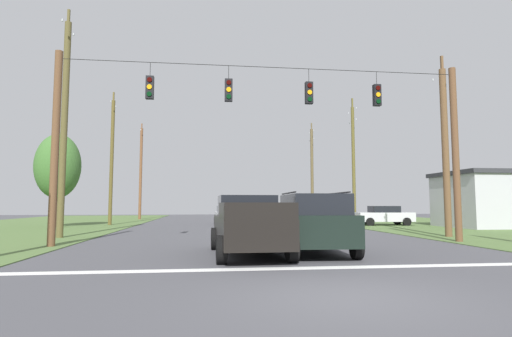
# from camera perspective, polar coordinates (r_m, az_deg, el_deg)

# --- Properties ---
(ground_plane) EXTENTS (120.00, 120.00, 0.00)m
(ground_plane) POSITION_cam_1_polar(r_m,az_deg,el_deg) (7.81, 12.91, -17.11)
(ground_plane) COLOR #47474C
(stop_bar_stripe) EXTENTS (15.00, 0.45, 0.01)m
(stop_bar_stripe) POSITION_cam_1_polar(r_m,az_deg,el_deg) (10.98, 6.77, -13.61)
(stop_bar_stripe) COLOR white
(stop_bar_stripe) RESTS_ON ground
(lane_dash_0) EXTENTS (2.50, 0.15, 0.01)m
(lane_dash_0) POSITION_cam_1_polar(r_m,az_deg,el_deg) (16.82, 1.82, -10.63)
(lane_dash_0) COLOR white
(lane_dash_0) RESTS_ON ground
(lane_dash_1) EXTENTS (2.50, 0.15, 0.01)m
(lane_dash_1) POSITION_cam_1_polar(r_m,az_deg,el_deg) (23.69, -0.80, -9.00)
(lane_dash_1) COLOR white
(lane_dash_1) RESTS_ON ground
(lane_dash_2) EXTENTS (2.50, 0.15, 0.01)m
(lane_dash_2) POSITION_cam_1_polar(r_m,az_deg,el_deg) (29.82, -2.09, -8.17)
(lane_dash_2) COLOR white
(lane_dash_2) RESTS_ON ground
(overhead_signal_span) EXTENTS (17.28, 0.31, 7.82)m
(overhead_signal_span) POSITION_cam_1_polar(r_m,az_deg,el_deg) (17.27, 1.61, 4.10)
(overhead_signal_span) COLOR brown
(overhead_signal_span) RESTS_ON ground
(pickup_truck) EXTENTS (2.39, 5.45, 1.95)m
(pickup_truck) POSITION_cam_1_polar(r_m,az_deg,el_deg) (13.53, -1.07, -7.91)
(pickup_truck) COLOR black
(pickup_truck) RESTS_ON ground
(suv_black) EXTENTS (2.36, 4.87, 2.05)m
(suv_black) POSITION_cam_1_polar(r_m,az_deg,el_deg) (14.14, 7.92, -7.36)
(suv_black) COLOR black
(suv_black) RESTS_ON ground
(distant_car_crossing_white) EXTENTS (2.15, 4.36, 1.52)m
(distant_car_crossing_white) POSITION_cam_1_polar(r_m,az_deg,el_deg) (34.13, -4.02, -6.44)
(distant_car_crossing_white) COLOR silver
(distant_car_crossing_white) RESTS_ON ground
(distant_car_oncoming) EXTENTS (4.42, 2.26, 1.52)m
(distant_car_oncoming) POSITION_cam_1_polar(r_m,az_deg,el_deg) (33.65, 17.41, -6.25)
(distant_car_oncoming) COLOR silver
(distant_car_oncoming) RESTS_ON ground
(utility_pole_mid_right) EXTENTS (0.34, 1.86, 9.39)m
(utility_pole_mid_right) POSITION_cam_1_polar(r_m,az_deg,el_deg) (23.12, 24.89, 2.45)
(utility_pole_mid_right) COLOR brown
(utility_pole_mid_right) RESTS_ON ground
(utility_pole_far_right) EXTENTS (0.27, 1.93, 10.45)m
(utility_pole_far_right) POSITION_cam_1_polar(r_m,az_deg,el_deg) (34.56, 13.43, 1.01)
(utility_pole_far_right) COLOR brown
(utility_pole_far_right) RESTS_ON ground
(utility_pole_near_left) EXTENTS (0.33, 1.92, 10.91)m
(utility_pole_near_left) POSITION_cam_1_polar(r_m,az_deg,el_deg) (46.63, 7.82, -0.42)
(utility_pole_near_left) COLOR brown
(utility_pole_near_left) RESTS_ON ground
(utility_pole_far_left) EXTENTS (0.32, 1.79, 11.60)m
(utility_pole_far_left) POSITION_cam_1_polar(r_m,az_deg,el_deg) (22.65, -25.18, 5.51)
(utility_pole_far_left) COLOR brown
(utility_pole_far_left) RESTS_ON ground
(utility_pole_distant_right) EXTENTS (0.28, 1.82, 10.72)m
(utility_pole_distant_right) POSITION_cam_1_polar(r_m,az_deg,el_deg) (34.65, -19.47, 1.15)
(utility_pole_distant_right) COLOR brown
(utility_pole_distant_right) RESTS_ON ground
(utility_pole_distant_left) EXTENTS (0.30, 1.58, 10.55)m
(utility_pole_distant_left) POSITION_cam_1_polar(r_m,az_deg,el_deg) (46.49, -15.78, -0.50)
(utility_pole_distant_left) COLOR brown
(utility_pole_distant_left) RESTS_ON ground
(tree_roadside_right) EXTENTS (3.15, 3.15, 6.73)m
(tree_roadside_right) POSITION_cam_1_polar(r_m,az_deg,el_deg) (32.79, -25.90, 0.29)
(tree_roadside_right) COLOR brown
(tree_roadside_right) RESTS_ON ground
(roadside_store) EXTENTS (9.27, 6.69, 5.03)m
(roadside_store) POSITION_cam_1_polar(r_m,az_deg,el_deg) (34.67, 31.75, -3.67)
(roadside_store) COLOR #B2B2B7
(roadside_store) RESTS_ON ground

